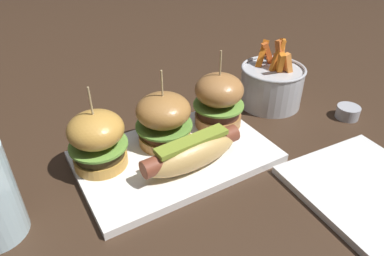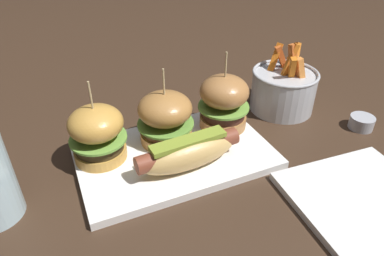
{
  "view_description": "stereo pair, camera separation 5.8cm",
  "coord_description": "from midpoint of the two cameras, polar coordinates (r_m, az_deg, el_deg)",
  "views": [
    {
      "loc": [
        -0.22,
        -0.41,
        0.37
      ],
      "look_at": [
        0.03,
        0.0,
        0.05
      ],
      "focal_mm": 32.62,
      "sensor_mm": 36.0,
      "label": 1
    },
    {
      "loc": [
        -0.16,
        -0.44,
        0.37
      ],
      "look_at": [
        0.03,
        0.0,
        0.05
      ],
      "focal_mm": 32.62,
      "sensor_mm": 36.0,
      "label": 2
    }
  ],
  "objects": [
    {
      "name": "fries_bucket",
      "position": [
        0.75,
        16.87,
        6.03
      ],
      "size": [
        0.13,
        0.13,
        0.14
      ],
      "color": "#B7BABF",
      "rests_on": "ground"
    },
    {
      "name": "hot_dog",
      "position": [
        0.55,
        2.47,
        -4.0
      ],
      "size": [
        0.17,
        0.07,
        0.05
      ],
      "color": "tan",
      "rests_on": "platter_main"
    },
    {
      "name": "ground_plane",
      "position": [
        0.6,
        -0.04,
        -5.09
      ],
      "size": [
        3.0,
        3.0,
        0.0
      ],
      "primitive_type": "plane",
      "color": "#382619"
    },
    {
      "name": "sauce_ramekin",
      "position": [
        0.76,
        28.0,
        0.8
      ],
      "size": [
        0.05,
        0.05,
        0.02
      ],
      "color": "#A8AAB2",
      "rests_on": "ground"
    },
    {
      "name": "platter_main",
      "position": [
        0.59,
        -0.04,
        -4.57
      ],
      "size": [
        0.32,
        0.2,
        0.01
      ],
      "primitive_type": "cube",
      "color": "white",
      "rests_on": "ground"
    },
    {
      "name": "slider_center",
      "position": [
        0.59,
        -1.37,
        1.7
      ],
      "size": [
        0.1,
        0.1,
        0.14
      ],
      "color": "#A8733A",
      "rests_on": "platter_main"
    },
    {
      "name": "slider_right",
      "position": [
        0.64,
        7.82,
        4.21
      ],
      "size": [
        0.09,
        0.09,
        0.15
      ],
      "color": "#A66F3C",
      "rests_on": "platter_main"
    },
    {
      "name": "slider_left",
      "position": [
        0.57,
        -12.43,
        -0.93
      ],
      "size": [
        0.09,
        0.09,
        0.14
      ],
      "color": "gold",
      "rests_on": "platter_main"
    },
    {
      "name": "side_plate",
      "position": [
        0.58,
        29.4,
        -10.87
      ],
      "size": [
        0.22,
        0.22,
        0.01
      ],
      "primitive_type": "cube",
      "rotation": [
        0.0,
        0.0,
        -0.07
      ],
      "color": "white",
      "rests_on": "ground"
    }
  ]
}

